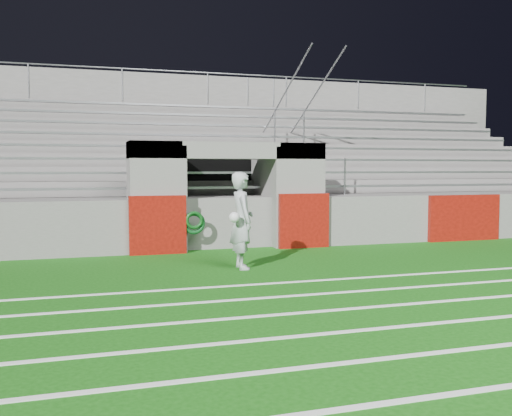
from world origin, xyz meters
name	(u,v)px	position (x,y,z in m)	size (l,w,h in m)	color
ground	(274,272)	(0.00, 0.00, 0.00)	(90.00, 90.00, 0.00)	#114F0D
field_markings	(429,354)	(0.00, -5.00, 0.01)	(28.00, 8.09, 0.01)	white
stadium_structure	(193,183)	(0.00, 7.97, 1.49)	(26.00, 8.48, 5.42)	slate
goalkeeper_with_ball	(242,220)	(-0.48, 0.57, 0.95)	(0.57, 0.76, 1.90)	#A6ACB0
hose_coil	(194,222)	(-0.96, 2.93, 0.72)	(0.54, 0.14, 0.55)	#0D441A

